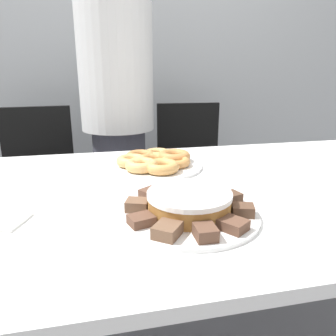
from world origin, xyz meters
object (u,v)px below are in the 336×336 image
at_px(plate_donuts, 154,166).
at_px(napkin, 0,221).
at_px(office_chair_right, 192,180).
at_px(plate_cake, 189,214).
at_px(office_chair_left, 41,191).
at_px(frosted_cake, 189,202).
at_px(person_standing, 118,118).

distance_m(plate_donuts, napkin, 0.56).
distance_m(office_chair_right, plate_cake, 1.26).
relative_size(office_chair_right, napkin, 6.20).
xyz_separation_m(office_chair_right, plate_cake, (-0.35, -1.16, 0.33)).
bearing_deg(plate_cake, office_chair_left, 115.05).
bearing_deg(napkin, office_chair_right, 54.14).
relative_size(plate_cake, plate_donuts, 0.98).
height_order(plate_donuts, frosted_cake, frosted_cake).
height_order(office_chair_right, napkin, office_chair_right).
xyz_separation_m(office_chair_right, frosted_cake, (-0.35, -1.16, 0.37)).
bearing_deg(plate_donuts, person_standing, 97.45).
xyz_separation_m(person_standing, plate_donuts, (0.08, -0.62, -0.09)).
distance_m(plate_cake, napkin, 0.44).
relative_size(office_chair_right, plate_donuts, 2.52).
bearing_deg(napkin, plate_cake, -8.13).
xyz_separation_m(person_standing, napkin, (-0.35, -0.98, -0.09)).
bearing_deg(person_standing, frosted_cake, -84.84).
height_order(plate_cake, frosted_cake, frosted_cake).
bearing_deg(plate_cake, napkin, 171.87).
distance_m(office_chair_right, frosted_cake, 1.27).
distance_m(office_chair_left, frosted_cake, 1.33).
relative_size(plate_donuts, frosted_cake, 1.70).
height_order(frosted_cake, napkin, frosted_cake).
distance_m(person_standing, napkin, 1.05).
height_order(person_standing, napkin, person_standing).
relative_size(person_standing, office_chair_right, 1.82).
relative_size(frosted_cake, napkin, 1.45).
bearing_deg(plate_donuts, office_chair_right, 63.66).
bearing_deg(plate_donuts, office_chair_left, 125.62).
height_order(office_chair_left, napkin, office_chair_left).
xyz_separation_m(plate_cake, napkin, (-0.44, 0.06, -0.00)).
relative_size(person_standing, plate_donuts, 4.61).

